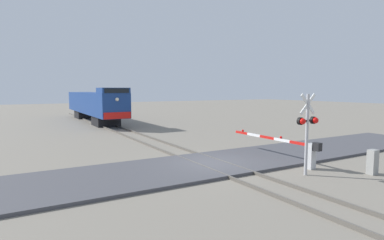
{
  "coord_description": "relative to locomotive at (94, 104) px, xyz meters",
  "views": [
    {
      "loc": [
        -8.85,
        -13.28,
        3.9
      ],
      "look_at": [
        0.8,
        3.37,
        2.02
      ],
      "focal_mm": 29.45,
      "sensor_mm": 36.0,
      "label": 1
    }
  ],
  "objects": [
    {
      "name": "ground_plane",
      "position": [
        0.0,
        -25.47,
        -2.13
      ],
      "size": [
        160.0,
        160.0,
        0.0
      ],
      "primitive_type": "plane",
      "color": "gray"
    },
    {
      "name": "rail_track_left",
      "position": [
        -0.72,
        -25.47,
        -2.05
      ],
      "size": [
        0.08,
        80.0,
        0.15
      ],
      "primitive_type": "cube",
      "color": "#59544C",
      "rests_on": "ground_plane"
    },
    {
      "name": "rail_track_right",
      "position": [
        0.72,
        -25.47,
        -2.05
      ],
      "size": [
        0.08,
        80.0,
        0.15
      ],
      "primitive_type": "cube",
      "color": "#59544C",
      "rests_on": "ground_plane"
    },
    {
      "name": "road_surface",
      "position": [
        0.0,
        -25.47,
        -2.06
      ],
      "size": [
        36.0,
        4.96,
        0.14
      ],
      "primitive_type": "cube",
      "color": "#47474C",
      "rests_on": "ground_plane"
    },
    {
      "name": "locomotive",
      "position": [
        0.0,
        0.0,
        0.0
      ],
      "size": [
        2.79,
        19.19,
        4.05
      ],
      "color": "black",
      "rests_on": "ground_plane"
    },
    {
      "name": "crossing_signal",
      "position": [
        2.68,
        -29.22,
        0.15
      ],
      "size": [
        1.18,
        0.33,
        3.72
      ],
      "color": "#ADADB2",
      "rests_on": "ground_plane"
    },
    {
      "name": "crossing_gate",
      "position": [
        3.79,
        -27.71,
        -1.26
      ],
      "size": [
        0.36,
        6.4,
        1.37
      ],
      "color": "silver",
      "rests_on": "ground_plane"
    },
    {
      "name": "utility_cabinet",
      "position": [
        5.44,
        -30.65,
        -1.56
      ],
      "size": [
        0.42,
        0.35,
        1.14
      ],
      "primitive_type": "cube",
      "color": "#999993",
      "rests_on": "ground_plane"
    }
  ]
}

